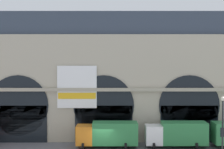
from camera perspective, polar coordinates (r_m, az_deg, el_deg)
station_building at (r=45.68m, az=-1.50°, el=-0.52°), size 46.74×5.30×17.15m
box_truck_center at (r=41.55m, az=-0.93°, el=-10.06°), size 7.50×2.91×3.12m
box_truck_mideast at (r=42.37m, az=10.80°, el=-9.86°), size 7.50×2.91×3.12m
street_lamp_quayside at (r=36.90m, az=18.18°, el=-7.46°), size 0.44×0.44×6.90m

